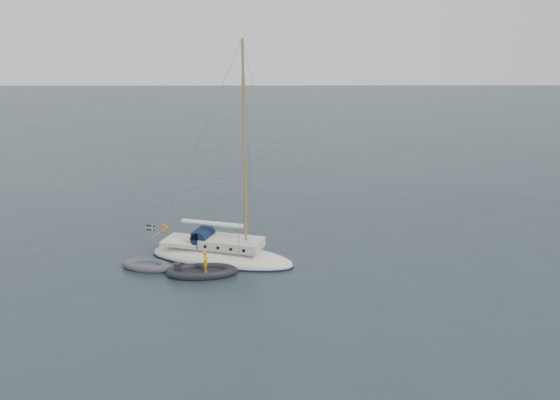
{
  "coord_description": "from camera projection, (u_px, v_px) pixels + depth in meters",
  "views": [
    {
      "loc": [
        -0.21,
        -29.92,
        11.94
      ],
      "look_at": [
        0.06,
        0.0,
        3.54
      ],
      "focal_mm": 35.0,
      "sensor_mm": 36.0,
      "label": 1
    }
  ],
  "objects": [
    {
      "name": "ground",
      "position": [
        279.0,
        258.0,
        32.04
      ],
      "size": [
        300.0,
        300.0,
        0.0
      ],
      "primitive_type": "plane",
      "color": "black",
      "rests_on": "ground"
    },
    {
      "name": "sailboat",
      "position": [
        221.0,
        245.0,
        31.4
      ],
      "size": [
        9.1,
        2.73,
        12.96
      ],
      "rotation": [
        0.0,
        0.0,
        -0.29
      ],
      "color": "#EFEBCC",
      "rests_on": "ground"
    },
    {
      "name": "dinghy",
      "position": [
        147.0,
        266.0,
        30.43
      ],
      "size": [
        3.01,
        1.36,
        0.43
      ],
      "rotation": [
        0.0,
        0.0,
        -0.28
      ],
      "color": "#46464A",
      "rests_on": "ground"
    },
    {
      "name": "rib",
      "position": [
        202.0,
        271.0,
        29.58
      ],
      "size": [
        3.87,
        1.76,
        1.41
      ],
      "rotation": [
        0.0,
        0.0,
        0.1
      ],
      "color": "black",
      "rests_on": "ground"
    }
  ]
}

